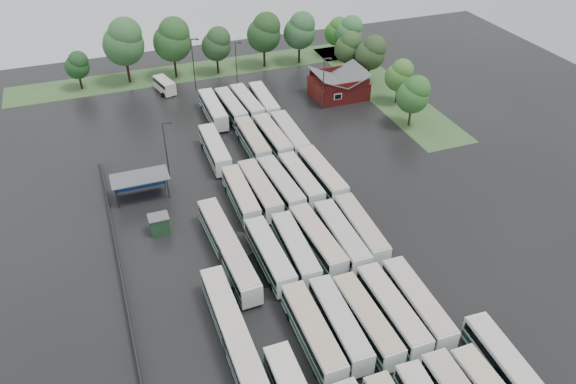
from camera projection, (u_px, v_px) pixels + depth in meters
name	position (u px, v px, depth m)	size (l,w,h in m)	color
ground	(306.00, 262.00, 70.88)	(160.00, 160.00, 0.00)	black
brick_building	(339.00, 87.00, 109.46)	(10.07, 8.60, 5.39)	maroon
wash_shed	(140.00, 179.00, 81.15)	(8.20, 4.20, 3.58)	#2D2D30
utility_hut	(159.00, 224.00, 75.16)	(2.70, 2.20, 2.62)	#193B20
grass_strip_north	(203.00, 70.00, 121.15)	(80.00, 10.00, 0.01)	#38592B
grass_strip_east	(383.00, 89.00, 113.41)	(10.00, 50.00, 0.01)	#38592B
west_fence	(119.00, 260.00, 70.33)	(0.10, 50.00, 1.20)	#2D2D30
bus_r1c0	(313.00, 332.00, 59.13)	(2.76, 12.60, 3.50)	silver
bus_r1c1	(339.00, 323.00, 60.21)	(2.90, 12.24, 3.39)	silver
bus_r1c2	(367.00, 320.00, 60.61)	(2.77, 12.23, 3.39)	silver
bus_r1c3	(392.00, 311.00, 61.63)	(2.69, 12.60, 3.51)	silver
bus_r1c4	(417.00, 303.00, 62.54)	(2.96, 12.57, 3.48)	silver
bus_r2c0	(270.00, 255.00, 69.21)	(2.77, 12.34, 3.43)	silver
bus_r2c1	(295.00, 249.00, 70.16)	(2.99, 12.28, 3.40)	silver
bus_r2c2	(318.00, 240.00, 71.47)	(3.11, 12.53, 3.46)	silver
bus_r2c3	(341.00, 237.00, 71.99)	(2.88, 12.71, 3.53)	silver
bus_r2c4	(361.00, 229.00, 73.32)	(3.13, 12.56, 3.47)	silver
bus_r3c0	(241.00, 195.00, 79.71)	(2.78, 12.19, 3.38)	silver
bus_r3c1	(260.00, 190.00, 80.68)	(2.94, 12.69, 3.52)	silver
bus_r3c2	(281.00, 185.00, 81.70)	(3.22, 12.57, 3.47)	silver
bus_r3c3	(301.00, 180.00, 82.83)	(2.84, 12.19, 3.38)	silver
bus_r3c4	(322.00, 175.00, 83.81)	(3.08, 12.87, 3.56)	silver
bus_r4c0	(215.00, 149.00, 90.09)	(2.84, 12.45, 3.46)	silver
bus_r4c2	(253.00, 141.00, 92.30)	(2.75, 12.40, 3.45)	silver
bus_r4c3	(272.00, 138.00, 93.12)	(2.90, 12.51, 3.47)	silver
bus_r4c4	(290.00, 135.00, 93.67)	(2.92, 12.83, 3.56)	silver
bus_r5c1	(213.00, 109.00, 101.63)	(2.70, 12.36, 3.44)	silver
bus_r5c2	(231.00, 107.00, 102.45)	(3.03, 12.18, 3.37)	silver
bus_r5c3	(247.00, 104.00, 103.51)	(3.19, 12.47, 3.44)	silver
bus_r5c4	(264.00, 102.00, 104.31)	(3.03, 12.35, 3.41)	silver
artic_bus_west_b	(228.00, 248.00, 70.18)	(3.35, 18.68, 3.45)	silver
artic_bus_west_c	(233.00, 334.00, 59.03)	(2.71, 18.43, 3.42)	silver
minibus	(165.00, 85.00, 111.27)	(3.67, 6.46, 2.66)	beige
tree_north_0	(78.00, 65.00, 110.43)	(4.77, 4.77, 7.90)	black
tree_north_1	(124.00, 41.00, 110.94)	(8.17, 8.17, 13.53)	black
tree_north_2	(173.00, 39.00, 113.40)	(7.71, 7.71, 12.78)	black
tree_north_3	(217.00, 44.00, 116.09)	(6.09, 6.09, 10.09)	black
tree_north_4	(265.00, 32.00, 118.40)	(7.20, 7.20, 11.93)	black
tree_north_5	(300.00, 30.00, 120.38)	(6.87, 6.87, 11.37)	black
tree_north_6	(337.00, 31.00, 124.62)	(5.38, 5.38, 8.92)	#3B2B1C
tree_east_0	(414.00, 94.00, 97.08)	(5.75, 5.75, 9.53)	#352512
tree_east_1	(400.00, 75.00, 105.05)	(5.29, 5.29, 8.76)	black
tree_east_2	(371.00, 52.00, 112.30)	(6.03, 6.03, 9.98)	#342819
tree_east_3	(349.00, 47.00, 115.81)	(5.66, 5.66, 9.37)	black
tree_east_4	(350.00, 31.00, 122.63)	(5.98, 5.98, 9.90)	black
lamp_post_ne	(324.00, 80.00, 102.51)	(1.55, 0.30, 10.07)	#2D2D30
lamp_post_nw	(166.00, 147.00, 83.36)	(1.49, 0.29, 9.66)	#2D2D30
lamp_post_back_w	(194.00, 61.00, 109.30)	(1.63, 0.32, 10.56)	#2D2D30
lamp_post_back_e	(237.00, 61.00, 111.64)	(1.40, 0.27, 9.06)	#2D2D30
puddle_2	(265.00, 269.00, 69.90)	(6.69, 6.69, 0.01)	black
puddle_3	(331.00, 255.00, 71.96)	(4.65, 4.65, 0.01)	black
puddle_4	(477.00, 340.00, 60.66)	(2.33, 2.33, 0.01)	black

